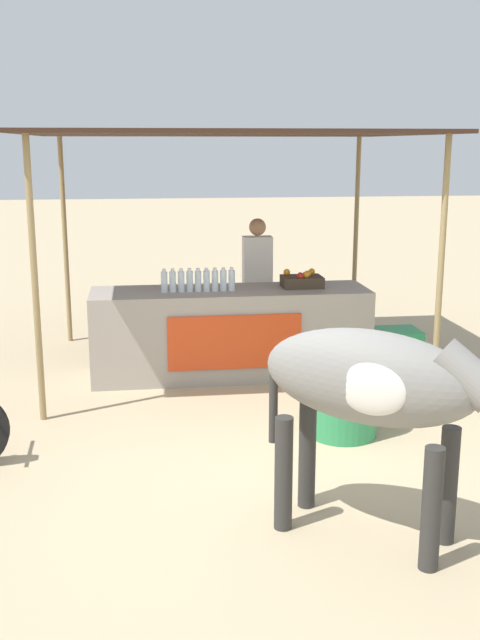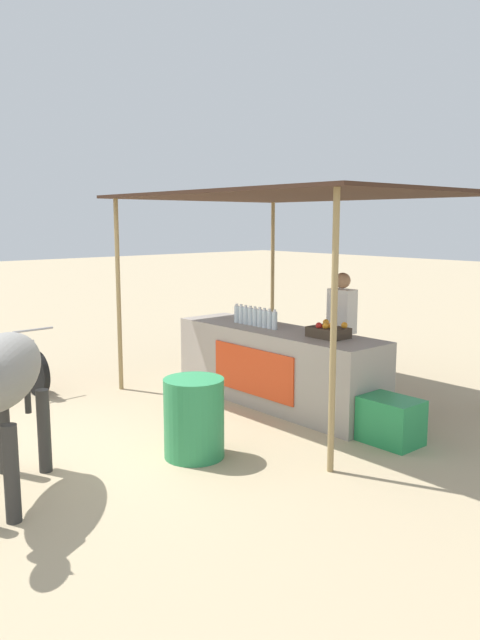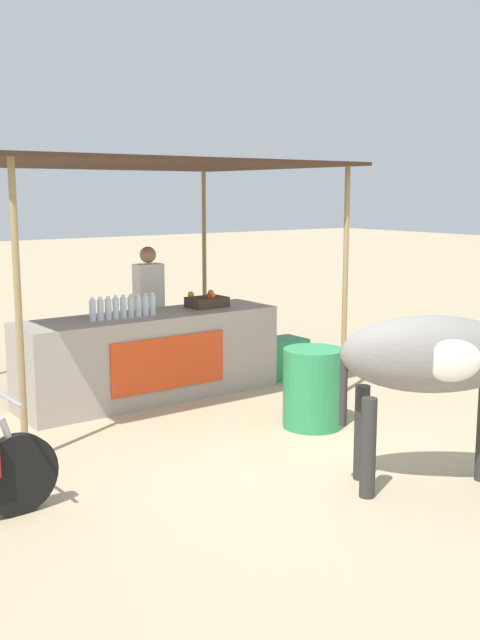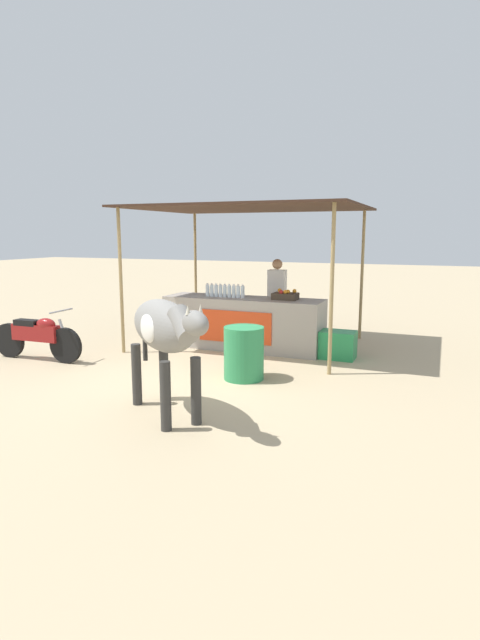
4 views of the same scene
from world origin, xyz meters
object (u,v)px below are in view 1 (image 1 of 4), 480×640
fruit_crate (302,281)px  vendor_behind_counter (257,286)px  cooler_box (391,350)px  cow (378,386)px  stall_counter (230,333)px  water_barrel (344,392)px

fruit_crate → vendor_behind_counter: size_ratio=0.27×
vendor_behind_counter → cooler_box: vendor_behind_counter is taller
cow → stall_counter: bearing=97.7°
cooler_box → vendor_behind_counter: bearing=148.6°
vendor_behind_counter → cow: bearing=-89.0°
stall_counter → vendor_behind_counter: (0.41, 0.75, 0.37)m
stall_counter → fruit_crate: 0.97m
cooler_box → stall_counter: bearing=176.9°
fruit_crate → cow: cow is taller
stall_counter → fruit_crate: bearing=3.8°
stall_counter → cooler_box: stall_counter is taller
vendor_behind_counter → water_barrel: size_ratio=2.09×
fruit_crate → water_barrel: 2.02m
vendor_behind_counter → cow: (0.07, -4.37, 0.18)m
fruit_crate → cow: bearing=-94.9°
vendor_behind_counter → water_barrel: vendor_behind_counter is taller
cooler_box → cow: size_ratio=0.36×
fruit_crate → cow: 3.69m
vendor_behind_counter → water_barrel: bearing=-82.3°
vendor_behind_counter → cow: 4.38m
cooler_box → fruit_crate: bearing=171.5°
fruit_crate → cooler_box: (1.01, -0.15, -0.79)m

